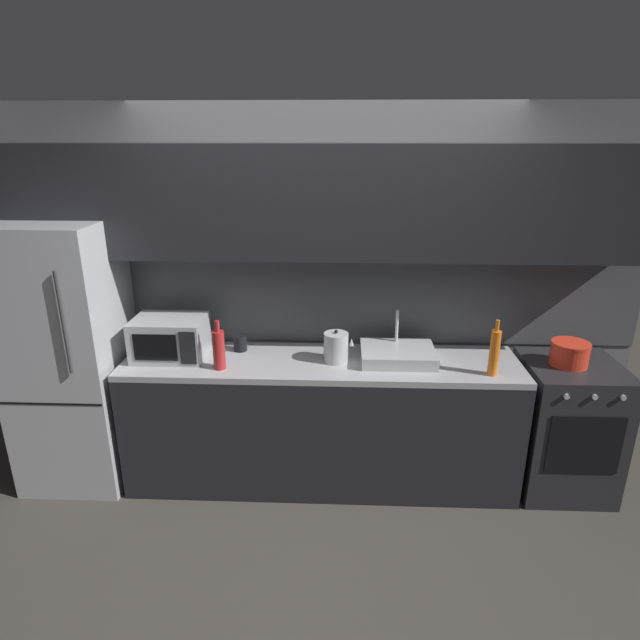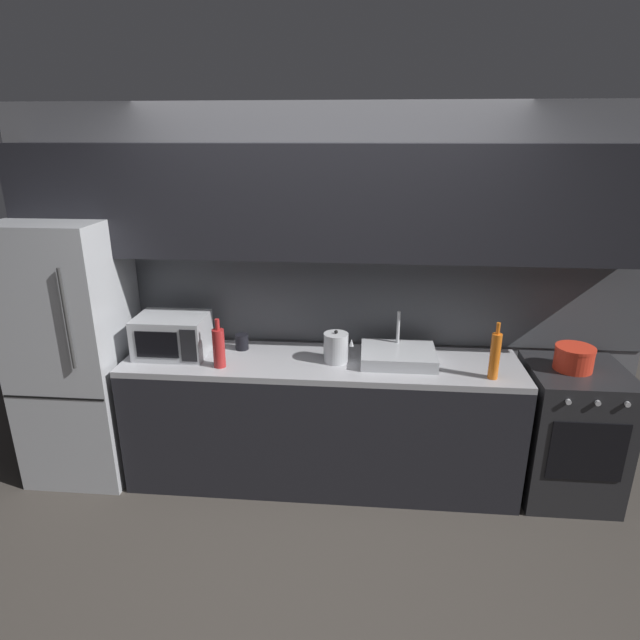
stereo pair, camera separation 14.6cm
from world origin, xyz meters
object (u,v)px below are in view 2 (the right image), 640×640
object	(u,v)px
oven_range	(569,432)
mug_dark	(242,342)
microwave	(172,335)
wine_bottle_red	(219,347)
wine_bottle_orange	(495,355)
cooking_pot	(574,358)
kettle	(336,347)
refrigerator	(76,352)

from	to	relation	value
oven_range	mug_dark	world-z (taller)	mug_dark
oven_range	mug_dark	distance (m)	2.26
microwave	wine_bottle_red	bearing A→B (deg)	-25.28
wine_bottle_orange	cooking_pot	world-z (taller)	wine_bottle_orange
oven_range	cooking_pot	distance (m)	0.53
wine_bottle_red	wine_bottle_orange	bearing A→B (deg)	-0.73
oven_range	cooking_pot	size ratio (longest dim) A/B	3.77
oven_range	mug_dark	size ratio (longest dim) A/B	8.38
kettle	mug_dark	distance (m)	0.68
wine_bottle_orange	cooking_pot	bearing A→B (deg)	18.21
refrigerator	oven_range	size ratio (longest dim) A/B	2.00
microwave	kettle	world-z (taller)	microwave
refrigerator	wine_bottle_orange	distance (m)	2.75
refrigerator	oven_range	world-z (taller)	refrigerator
wine_bottle_orange	cooking_pot	size ratio (longest dim) A/B	1.49
wine_bottle_red	refrigerator	bearing A→B (deg)	171.67
oven_range	cooking_pot	bearing A→B (deg)	178.30
mug_dark	cooking_pot	distance (m)	2.15
refrigerator	oven_range	bearing A→B (deg)	-0.02
microwave	wine_bottle_orange	size ratio (longest dim) A/B	1.29
refrigerator	cooking_pot	xyz separation A→B (m)	(3.27, 0.00, 0.08)
oven_range	kettle	size ratio (longest dim) A/B	4.14
kettle	cooking_pot	world-z (taller)	kettle
cooking_pot	kettle	bearing A→B (deg)	-179.73
refrigerator	microwave	distance (m)	0.69
refrigerator	kettle	bearing A→B (deg)	-0.22
kettle	wine_bottle_red	distance (m)	0.75
wine_bottle_red	mug_dark	distance (m)	0.32
wine_bottle_red	mug_dark	size ratio (longest dim) A/B	2.98
refrigerator	mug_dark	xyz separation A→B (m)	(1.12, 0.14, 0.05)
wine_bottle_red	cooking_pot	world-z (taller)	wine_bottle_red
kettle	wine_bottle_red	bearing A→B (deg)	-168.75
microwave	oven_range	bearing A→B (deg)	-0.43
refrigerator	mug_dark	distance (m)	1.13
wine_bottle_orange	mug_dark	bearing A→B (deg)	168.86
kettle	wine_bottle_red	world-z (taller)	wine_bottle_red
refrigerator	mug_dark	size ratio (longest dim) A/B	16.75
refrigerator	microwave	size ratio (longest dim) A/B	3.91
oven_range	wine_bottle_red	distance (m)	2.35
wine_bottle_red	cooking_pot	distance (m)	2.23
wine_bottle_red	microwave	bearing A→B (deg)	154.72
refrigerator	microwave	xyz separation A→B (m)	(0.68, 0.02, 0.14)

